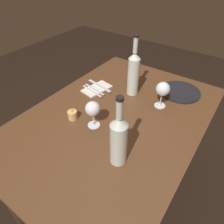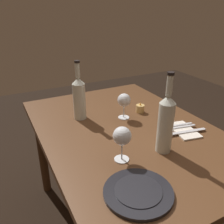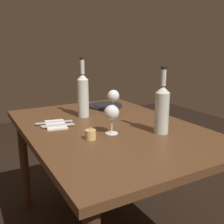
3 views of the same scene
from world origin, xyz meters
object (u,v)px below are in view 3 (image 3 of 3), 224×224
object	(u,v)px
fork_inner	(57,125)
table_knife	(54,122)
wine_bottle	(162,108)
fork_outer	(59,126)
wine_bottle_second	(83,94)
dinner_plate	(105,106)
votive_candle	(91,135)
folded_napkin	(56,125)
wine_glass_left	(113,96)
wine_glass_right	(112,113)

from	to	relation	value
fork_inner	table_knife	bearing A→B (deg)	0.00
wine_bottle	fork_outer	world-z (taller)	wine_bottle
wine_bottle_second	fork_outer	size ratio (longest dim) A/B	2.08
wine_bottle	table_knife	world-z (taller)	wine_bottle
dinner_plate	fork_inner	size ratio (longest dim) A/B	1.42
votive_candle	folded_napkin	distance (m)	0.32
wine_bottle	wine_bottle_second	distance (m)	0.55
wine_glass_left	folded_napkin	size ratio (longest dim) A/B	0.77
wine_glass_left	wine_bottle	size ratio (longest dim) A/B	0.47
wine_glass_left	wine_bottle_second	bearing A→B (deg)	83.57
wine_glass_left	folded_napkin	distance (m)	0.44
dinner_plate	fork_outer	bearing A→B (deg)	125.21
wine_bottle	folded_napkin	xyz separation A→B (m)	(0.40, 0.44, -0.13)
folded_napkin	wine_glass_left	bearing A→B (deg)	-80.02
wine_bottle	votive_candle	world-z (taller)	wine_bottle
votive_candle	fork_outer	bearing A→B (deg)	16.55
wine_bottle_second	fork_outer	bearing A→B (deg)	124.50
wine_bottle	folded_napkin	size ratio (longest dim) A/B	1.66
wine_glass_right	wine_bottle_second	distance (m)	0.38
wine_glass_right	wine_bottle	size ratio (longest dim) A/B	0.44
dinner_plate	folded_napkin	world-z (taller)	dinner_plate
wine_bottle_second	votive_candle	distance (m)	0.45
wine_glass_left	wine_glass_right	xyz separation A→B (m)	(-0.36, 0.21, -0.01)
wine_glass_left	wine_glass_right	bearing A→B (deg)	149.20
wine_glass_right	votive_candle	distance (m)	0.16
dinner_plate	table_knife	xyz separation A→B (m)	(-0.25, 0.47, 0.00)
wine_bottle	fork_outer	size ratio (longest dim) A/B	1.92
fork_inner	table_knife	distance (m)	0.05
wine_bottle	fork_inner	xyz separation A→B (m)	(0.37, 0.44, -0.12)
wine_bottle_second	folded_napkin	distance (m)	0.28
folded_napkin	fork_outer	world-z (taller)	fork_outer
wine_bottle_second	dinner_plate	world-z (taller)	wine_bottle_second
wine_glass_right	fork_outer	size ratio (longest dim) A/B	0.85
table_knife	votive_candle	bearing A→B (deg)	-167.22
votive_candle	wine_bottle_second	bearing A→B (deg)	-18.76
votive_candle	fork_inner	world-z (taller)	votive_candle
wine_glass_left	fork_inner	world-z (taller)	wine_glass_left
wine_glass_right	wine_bottle_second	xyz separation A→B (m)	(0.38, -0.01, 0.04)
folded_napkin	fork_inner	world-z (taller)	fork_inner
wine_bottle_second	dinner_plate	xyz separation A→B (m)	(0.18, -0.25, -0.14)
wine_bottle	folded_napkin	bearing A→B (deg)	47.71
wine_glass_right	table_knife	bearing A→B (deg)	33.34
folded_napkin	table_knife	bearing A→B (deg)	0.00
dinner_plate	fork_inner	xyz separation A→B (m)	(-0.31, 0.47, 0.00)
dinner_plate	fork_inner	distance (m)	0.56
wine_glass_left	dinner_plate	distance (m)	0.24
dinner_plate	wine_bottle_second	bearing A→B (deg)	125.80
wine_glass_right	fork_outer	world-z (taller)	wine_glass_right
wine_glass_right	fork_inner	size ratio (longest dim) A/B	0.85
wine_bottle_second	fork_outer	distance (m)	0.29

